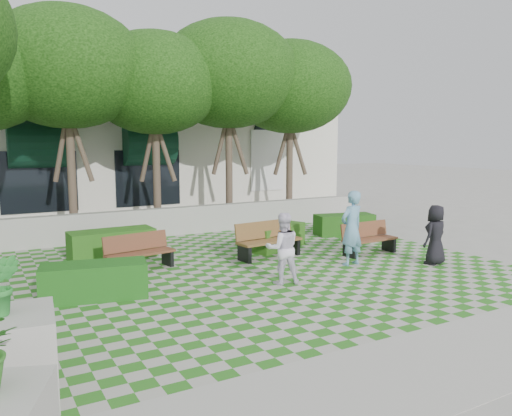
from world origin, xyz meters
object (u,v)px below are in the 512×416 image
hedge_west (94,281)px  hedge_midleft (112,244)px  person_dark (436,235)px  hedge_east (344,224)px  hedge_midright (276,237)px  person_blue (352,228)px  planter_back (6,355)px  bench_mid (268,240)px  bench_east (368,239)px  bench_west (139,253)px  person_white (283,248)px

hedge_west → hedge_midleft: bearing=70.9°
hedge_midleft → person_dark: 8.23m
hedge_east → hedge_midright: hedge_midright is taller
person_blue → hedge_east: bearing=-135.3°
hedge_west → planter_back: (-1.71, -3.56, 0.25)m
bench_mid → bench_east: bearing=-27.3°
hedge_west → person_blue: size_ratio=1.07×
hedge_west → person_dark: person_dark is taller
hedge_east → hedge_midright: size_ratio=0.99×
bench_east → hedge_east: size_ratio=0.87×
bench_east → hedge_midleft: 6.83m
bench_west → person_dark: size_ratio=1.15×
bench_west → planter_back: (-3.10, -5.28, 0.18)m
hedge_west → person_white: 3.87m
bench_east → bench_west: size_ratio=0.97×
bench_west → hedge_midright: 4.10m
bench_east → planter_back: bearing=-159.0°
hedge_midleft → hedge_east: bearing=-2.6°
hedge_east → person_white: 6.19m
bench_west → hedge_midright: bearing=-4.1°
hedge_midleft → hedge_west: hedge_midleft is taller
bench_mid → planter_back: planter_back is taller
bench_west → person_dark: bearing=-35.4°
hedge_midright → hedge_midleft: 4.48m
bench_east → hedge_east: bench_east is taller
person_white → planter_back: bearing=43.8°
person_blue → person_dark: person_blue is taller
person_dark → person_blue: bearing=-38.0°
bench_mid → hedge_midright: 1.12m
hedge_west → person_white: person_white is taller
bench_mid → hedge_midleft: size_ratio=0.86×
bench_west → person_white: bearing=-58.7°
hedge_midright → bench_mid: bearing=-132.4°
hedge_midright → person_blue: bearing=-76.7°
bench_east → hedge_midleft: bearing=152.5°
bench_mid → hedge_east: size_ratio=0.97×
hedge_east → person_white: bearing=-141.7°
hedge_midleft → person_white: bearing=-57.9°
hedge_west → person_white: size_ratio=1.29×
bench_east → bench_west: same height
bench_west → person_white: (2.34, -2.65, 0.36)m
person_white → person_blue: bearing=-149.2°
hedge_midright → hedge_west: hedge_west is taller
hedge_east → hedge_midleft: 7.47m
bench_mid → hedge_midright: bench_mid is taller
planter_back → bench_mid: bearing=37.2°
hedge_east → hedge_midleft: hedge_midleft is taller
hedge_midright → bench_west: bearing=-174.0°
bench_mid → hedge_west: 4.90m
hedge_midright → person_dark: person_dark is taller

